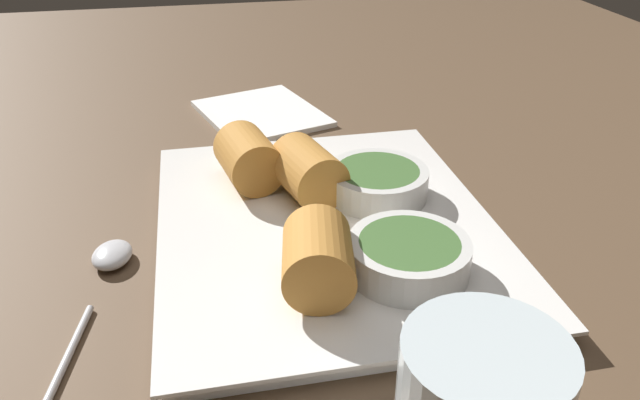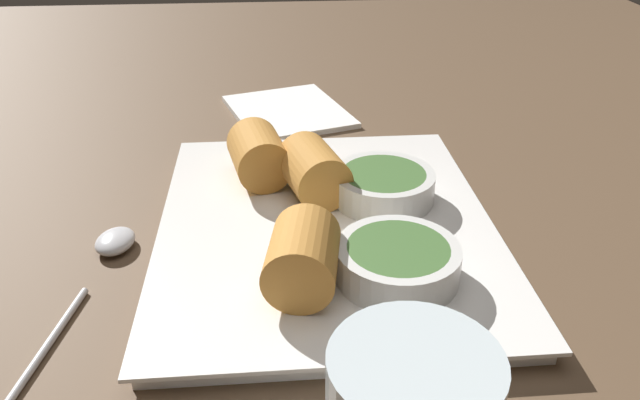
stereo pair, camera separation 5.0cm
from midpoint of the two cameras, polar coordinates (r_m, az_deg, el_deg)
The scene contains 9 objects.
table_surface at distance 49.57cm, azimuth 3.61°, elevation -5.42°, with size 180.00×140.00×2.00cm.
serving_plate at distance 49.90cm, azimuth 2.87°, elevation -2.71°, with size 32.13×26.25×1.50cm.
roll_front_left at distance 52.20cm, azimuth 2.01°, elevation 2.77°, with size 7.41×6.17×4.73cm.
roll_front_right at distance 55.10cm, azimuth -3.13°, elevation 4.26°, with size 7.34×5.86×4.73cm.
roll_back_left at distance 41.39cm, azimuth 1.92°, elevation -5.06°, with size 7.29×5.68×4.73cm.
dipping_bowl_near at distance 52.42cm, azimuth 8.54°, elevation 1.31°, with size 8.53×8.53×2.47cm.
dipping_bowl_far at distance 43.19cm, azimuth 10.42°, elevation -5.60°, with size 8.53×8.53×2.47cm.
spoon at distance 48.68cm, azimuth -16.39°, elevation -5.21°, with size 20.28×5.30×1.31cm.
napkin at distance 73.89cm, azimuth -0.99°, elevation 8.06°, with size 17.38×15.96×0.60cm.
Camera 2 is at (40.49, -3.95, 29.36)cm, focal length 35.00 mm.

